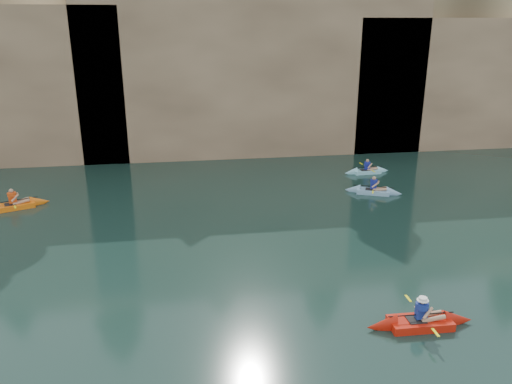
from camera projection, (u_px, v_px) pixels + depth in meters
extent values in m
plane|color=black|center=(310.00, 339.00, 15.05)|extent=(160.00, 160.00, 0.00)
cube|color=tan|center=(219.00, 63.00, 41.21)|extent=(70.00, 16.00, 12.00)
cube|color=tan|center=(257.00, 74.00, 34.67)|extent=(24.00, 2.40, 11.40)
cube|color=black|center=(173.00, 137.00, 34.49)|extent=(3.50, 1.00, 3.20)
cube|color=black|center=(367.00, 122.00, 36.35)|extent=(5.00, 1.00, 4.50)
cube|color=red|center=(420.00, 322.00, 15.63)|extent=(2.70, 0.91, 0.30)
cone|color=red|center=(458.00, 320.00, 15.78)|extent=(0.97, 0.83, 0.80)
cone|color=red|center=(381.00, 325.00, 15.48)|extent=(0.97, 0.83, 0.80)
cube|color=black|center=(416.00, 319.00, 15.57)|extent=(0.56, 0.52, 0.04)
cube|color=navy|center=(421.00, 311.00, 15.50)|extent=(0.35, 0.23, 0.51)
sphere|color=tan|center=(423.00, 301.00, 15.38)|extent=(0.21, 0.21, 0.21)
cylinder|color=black|center=(421.00, 314.00, 15.54)|extent=(2.13, 0.10, 0.04)
cube|color=#FFFC15|center=(408.00, 298.00, 16.44)|extent=(0.09, 0.42, 0.02)
cube|color=#FFFC15|center=(435.00, 332.00, 14.63)|extent=(0.09, 0.42, 0.02)
cylinder|color=white|center=(423.00, 299.00, 15.37)|extent=(0.37, 0.37, 0.10)
cube|color=orange|center=(14.00, 206.00, 25.67)|extent=(2.82, 1.76, 0.29)
cone|color=orange|center=(40.00, 202.00, 26.27)|extent=(1.18, 1.09, 0.80)
cube|color=black|center=(10.00, 204.00, 25.56)|extent=(0.69, 0.67, 0.04)
cube|color=#D84712|center=(12.00, 198.00, 25.53)|extent=(0.43, 0.35, 0.54)
sphere|color=tan|center=(11.00, 191.00, 25.41)|extent=(0.23, 0.23, 0.23)
cylinder|color=black|center=(13.00, 201.00, 25.57)|extent=(2.23, 0.90, 0.04)
cube|color=#FFFC15|center=(11.00, 195.00, 26.47)|extent=(0.23, 0.42, 0.02)
cube|color=#FFFC15|center=(15.00, 207.00, 24.68)|extent=(0.23, 0.42, 0.02)
cube|color=#7BABCF|center=(373.00, 191.00, 27.95)|extent=(2.55, 1.69, 0.28)
cone|color=#7BABCF|center=(394.00, 193.00, 27.68)|extent=(1.09, 1.03, 0.75)
cone|color=#7BABCF|center=(352.00, 190.00, 28.22)|extent=(1.09, 1.03, 0.75)
cube|color=black|center=(371.00, 189.00, 27.95)|extent=(0.69, 0.65, 0.04)
cube|color=navy|center=(374.00, 184.00, 27.82)|extent=(0.40, 0.34, 0.50)
sphere|color=tan|center=(374.00, 178.00, 27.70)|extent=(0.21, 0.21, 0.21)
cylinder|color=black|center=(373.00, 186.00, 27.86)|extent=(2.06, 0.92, 0.04)
cube|color=#FFFC15|center=(374.00, 181.00, 28.79)|extent=(0.24, 0.42, 0.02)
cube|color=#FFFC15|center=(373.00, 192.00, 26.93)|extent=(0.24, 0.42, 0.02)
cube|color=#8BD7EA|center=(367.00, 171.00, 31.77)|extent=(2.37, 0.87, 0.25)
cone|color=#8BD7EA|center=(383.00, 170.00, 31.99)|extent=(0.87, 0.75, 0.70)
cone|color=#8BD7EA|center=(351.00, 172.00, 31.54)|extent=(0.87, 0.75, 0.70)
cube|color=black|center=(365.00, 170.00, 31.70)|extent=(0.58, 0.47, 0.04)
cube|color=navy|center=(367.00, 166.00, 31.65)|extent=(0.33, 0.22, 0.47)
sphere|color=tan|center=(368.00, 161.00, 31.54)|extent=(0.20, 0.20, 0.20)
cylinder|color=black|center=(367.00, 167.00, 31.68)|extent=(2.06, 0.17, 0.04)
cube|color=#FFFC15|center=(361.00, 163.00, 32.54)|extent=(0.11, 0.42, 0.02)
cube|color=#FFFC15|center=(373.00, 171.00, 30.82)|extent=(0.11, 0.42, 0.02)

